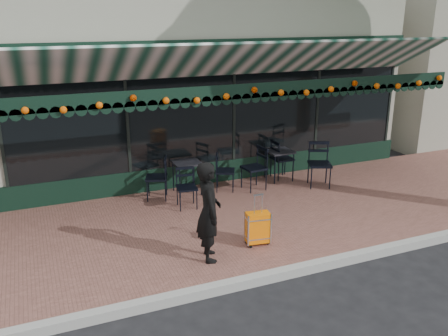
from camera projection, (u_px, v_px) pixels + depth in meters
name	position (u px, v px, depth m)	size (l,w,h in m)	color
ground	(254.00, 281.00, 7.18)	(80.00, 80.00, 0.00)	black
sidewalk	(207.00, 225.00, 8.91)	(18.00, 4.00, 0.15)	brown
curb	(256.00, 280.00, 7.09)	(18.00, 0.16, 0.15)	#9E9E99
restaurant_building	(133.00, 73.00, 13.35)	(12.00, 9.60, 4.50)	gray
woman	(209.00, 212.00, 7.32)	(0.58, 0.38, 1.60)	black
suitcase	(258.00, 228.00, 7.92)	(0.42, 0.27, 0.90)	orange
cafe_table_a	(279.00, 153.00, 10.94)	(0.57, 0.57, 0.71)	black
cafe_table_b	(187.00, 165.00, 10.12)	(0.57, 0.57, 0.70)	black
chair_a_left	(254.00, 168.00, 10.38)	(0.48, 0.48, 0.96)	black
chair_a_right	(282.00, 159.00, 11.10)	(0.47, 0.47, 0.94)	black
chair_a_front	(320.00, 165.00, 10.55)	(0.50, 0.50, 1.01)	black
chair_b_left	(156.00, 178.00, 9.85)	(0.46, 0.46, 0.91)	black
chair_b_right	(225.00, 171.00, 10.35)	(0.43, 0.43, 0.85)	black
chair_b_front	(187.00, 188.00, 9.41)	(0.41, 0.41, 0.82)	black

